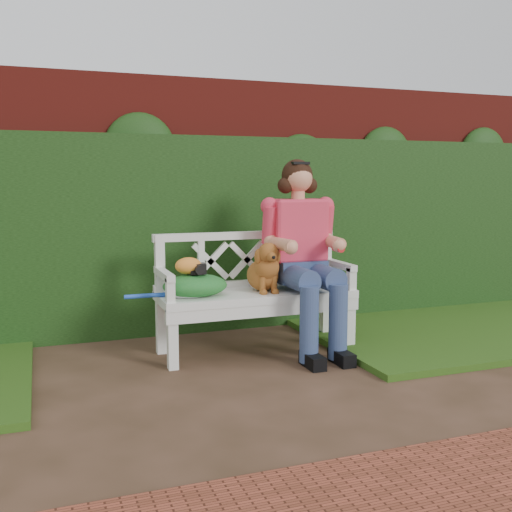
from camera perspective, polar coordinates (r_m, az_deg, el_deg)
name	(u,v)px	position (r m, az deg, el deg)	size (l,w,h in m)	color
ground	(223,398)	(3.76, -3.15, -13.39)	(60.00, 60.00, 0.00)	#3B2919
brick_wall	(160,206)	(5.37, -9.16, 4.76)	(10.00, 0.30, 2.20)	maroon
ivy_hedge	(165,236)	(5.17, -8.64, 1.90)	(10.00, 0.18, 1.70)	#25511A
grass_right	(453,328)	(5.62, 18.21, -6.50)	(2.60, 2.00, 0.05)	#1D3F0F
garden_bench	(256,321)	(4.65, 0.00, -6.25)	(1.58, 0.60, 0.48)	white
seated_woman	(300,254)	(4.67, 4.24, 0.18)	(0.64, 0.85, 1.50)	#F33536
dog	(264,266)	(4.55, 0.76, -0.98)	(0.26, 0.35, 0.39)	olive
tennis_racket	(185,293)	(4.45, -6.74, -3.53)	(0.69, 0.29, 0.03)	white
green_bag	(195,285)	(4.42, -5.82, -2.75)	(0.48, 0.37, 0.16)	#1A8215
camera_item	(197,269)	(4.39, -5.61, -1.21)	(0.12, 0.09, 0.08)	black
baseball_glove	(188,266)	(4.39, -6.46, -0.92)	(0.20, 0.14, 0.12)	orange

